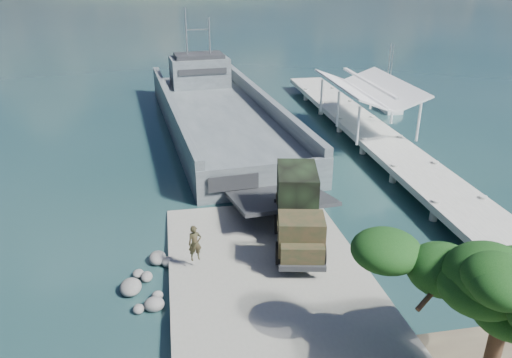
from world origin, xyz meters
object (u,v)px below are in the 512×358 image
object	(u,v)px
pier	(370,125)
sailboat_near	(385,105)
military_truck	(298,209)
sailboat_far	(389,98)
overhang_tree	(489,281)
landing_craft	(220,120)
soldier	(195,250)

from	to	relation	value
pier	sailboat_near	xyz separation A→B (m)	(6.10, 10.28, -1.22)
military_truck	sailboat_far	distance (m)	34.61
pier	sailboat_near	size ratio (longest dim) A/B	6.15
pier	overhang_tree	distance (m)	28.80
pier	landing_craft	distance (m)	14.07
sailboat_near	sailboat_far	bearing A→B (deg)	60.80
landing_craft	military_truck	xyz separation A→B (m)	(1.97, -22.07, 1.36)
pier	sailboat_far	distance (m)	15.26
military_truck	sailboat_near	distance (m)	31.36
landing_craft	sailboat_far	bearing A→B (deg)	13.89
pier	military_truck	world-z (taller)	pier
soldier	sailboat_far	xyz separation A→B (m)	(24.33, 31.14, -1.10)
soldier	overhang_tree	bearing A→B (deg)	-57.50
soldier	overhang_tree	size ratio (longest dim) A/B	0.27
overhang_tree	sailboat_near	bearing A→B (deg)	70.62
landing_craft	soldier	distance (m)	24.33
soldier	sailboat_near	world-z (taller)	sailboat_near
overhang_tree	sailboat_far	bearing A→B (deg)	69.83
military_truck	overhang_tree	bearing A→B (deg)	-62.05
military_truck	overhang_tree	xyz separation A→B (m)	(3.50, -11.57, 2.79)
military_truck	landing_craft	bearing A→B (deg)	106.20
pier	sailboat_near	distance (m)	12.02
landing_craft	sailboat_far	distance (m)	21.66
military_truck	soldier	world-z (taller)	military_truck
sailboat_near	sailboat_far	world-z (taller)	sailboat_near
sailboat_near	soldier	bearing A→B (deg)	-127.87
pier	military_truck	distance (m)	19.37
soldier	sailboat_far	distance (m)	39.54
landing_craft	military_truck	distance (m)	22.20
military_truck	sailboat_near	size ratio (longest dim) A/B	1.12
overhang_tree	military_truck	bearing A→B (deg)	106.86
soldier	landing_craft	bearing A→B (deg)	69.09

